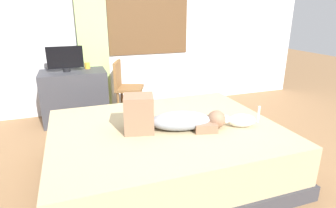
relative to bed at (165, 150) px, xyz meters
The scene contains 10 objects.
ground_plane 0.31m from the bed, 58.13° to the right, with size 16.00×16.00×0.00m, color olive.
back_wall_with_window 2.48m from the bed, 87.13° to the left, with size 6.40×0.14×2.90m.
bed is the anchor object (origin of this frame).
person_lying 0.38m from the bed, 78.85° to the right, with size 0.94×0.45×0.34m.
cat 0.78m from the bed, 20.57° to the right, with size 0.34×0.20×0.21m.
desk 1.94m from the bed, 113.65° to the left, with size 0.90×0.56×0.74m.
tv_monitor 2.08m from the bed, 115.64° to the left, with size 0.48×0.10×0.35m.
cup 2.03m from the bed, 106.64° to the left, with size 0.08×0.08×0.09m, color gold.
chair_by_desk 1.66m from the bed, 92.42° to the left, with size 0.49×0.49×0.86m.
curtain_left 2.32m from the bed, 102.05° to the left, with size 0.44×0.06×2.48m, color #ADCC75.
Camera 1 is at (-0.89, -2.14, 1.55)m, focal length 29.61 mm.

